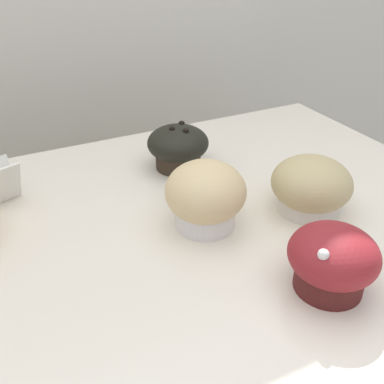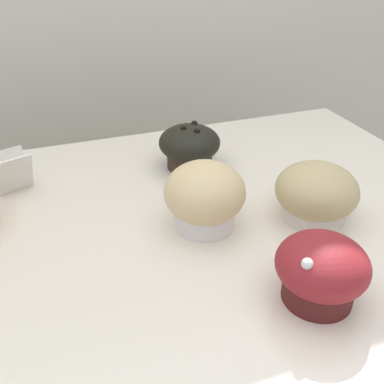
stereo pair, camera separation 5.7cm
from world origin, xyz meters
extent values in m
cube|color=beige|center=(0.00, 0.60, 0.90)|extent=(3.20, 0.10, 1.80)
cylinder|color=#32261C|center=(0.13, 0.16, 0.96)|extent=(0.07, 0.07, 0.04)
ellipsoid|color=black|center=(0.13, 0.16, 0.98)|extent=(0.10, 0.10, 0.05)
sphere|color=black|center=(0.15, 0.18, 1.00)|extent=(0.01, 0.01, 0.01)
sphere|color=black|center=(0.14, 0.15, 1.00)|extent=(0.01, 0.01, 0.01)
sphere|color=black|center=(0.12, 0.16, 1.00)|extent=(0.01, 0.01, 0.01)
cylinder|color=white|center=(0.10, 0.00, 0.96)|extent=(0.08, 0.08, 0.05)
ellipsoid|color=#DABC85|center=(0.10, 0.00, 0.99)|extent=(0.10, 0.10, 0.08)
cylinder|color=silver|center=(0.24, -0.03, 0.96)|extent=(0.08, 0.08, 0.04)
ellipsoid|color=tan|center=(0.24, -0.03, 0.98)|extent=(0.11, 0.11, 0.07)
cylinder|color=#501B1A|center=(0.16, -0.16, 0.96)|extent=(0.07, 0.07, 0.05)
ellipsoid|color=maroon|center=(0.16, -0.16, 0.98)|extent=(0.10, 0.10, 0.06)
sphere|color=white|center=(0.13, -0.18, 1.00)|extent=(0.01, 0.01, 0.01)
cube|color=white|center=(-0.14, 0.19, 0.97)|extent=(0.05, 0.04, 0.06)
cube|color=silver|center=(-0.13, 0.17, 0.97)|extent=(0.05, 0.04, 0.06)
camera|label=1|loc=(-0.13, -0.43, 1.27)|focal=42.00mm
camera|label=2|loc=(-0.08, -0.45, 1.27)|focal=42.00mm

